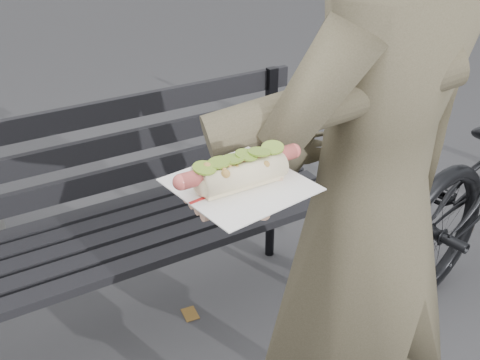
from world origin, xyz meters
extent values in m
cylinder|color=black|center=(0.77, 0.77, 0.23)|extent=(0.04, 0.04, 0.45)
cylinder|color=black|center=(0.77, 1.11, 0.23)|extent=(0.04, 0.04, 0.45)
cube|color=black|center=(0.10, 0.76, 0.47)|extent=(1.50, 0.07, 0.03)
cube|color=black|center=(0.10, 0.85, 0.47)|extent=(1.50, 0.07, 0.03)
cube|color=black|center=(0.10, 0.94, 0.47)|extent=(1.50, 0.07, 0.03)
cube|color=black|center=(0.10, 1.03, 0.47)|extent=(1.50, 0.07, 0.03)
cube|color=black|center=(0.10, 1.12, 0.47)|extent=(1.50, 0.07, 0.03)
cube|color=black|center=(0.77, 1.13, 0.67)|extent=(0.04, 0.03, 0.42)
cube|color=black|center=(0.10, 1.15, 0.57)|extent=(1.50, 0.02, 0.08)
cube|color=black|center=(0.10, 1.15, 0.70)|extent=(1.50, 0.02, 0.08)
cube|color=black|center=(0.10, 1.15, 0.83)|extent=(1.50, 0.02, 0.08)
imported|color=#44402D|center=(0.39, 0.16, 0.87)|extent=(0.67, 0.48, 1.73)
cylinder|color=#44402D|center=(0.25, 0.14, 1.18)|extent=(0.51, 0.23, 0.19)
cylinder|color=#D8A384|center=(0.02, 0.05, 1.12)|extent=(0.09, 0.08, 0.07)
ellipsoid|color=#D8A384|center=(-0.02, 0.04, 1.11)|extent=(0.10, 0.11, 0.03)
cylinder|color=#D8A384|center=(-0.07, 0.01, 1.12)|extent=(0.05, 0.02, 0.02)
cylinder|color=#D8A384|center=(-0.07, 0.03, 1.12)|extent=(0.05, 0.02, 0.02)
cylinder|color=#D8A384|center=(-0.07, 0.05, 1.12)|extent=(0.05, 0.02, 0.02)
cylinder|color=#D8A384|center=(-0.07, 0.07, 1.12)|extent=(0.05, 0.02, 0.02)
cylinder|color=#D8A384|center=(-0.01, -0.02, 1.12)|extent=(0.04, 0.05, 0.02)
cube|color=white|center=(-0.02, 0.04, 1.13)|extent=(0.21, 0.21, 0.00)
cube|color=#B21E1E|center=(-0.02, 0.04, 1.13)|extent=(0.19, 0.03, 0.00)
cylinder|color=#D15650|center=(-0.02, 0.04, 1.16)|extent=(0.20, 0.02, 0.02)
sphere|color=#D15650|center=(-0.12, 0.04, 1.16)|extent=(0.03, 0.02, 0.02)
sphere|color=#D15650|center=(0.08, 0.04, 1.16)|extent=(0.02, 0.02, 0.02)
sphere|color=#9E6B2D|center=(0.04, 0.04, 1.17)|extent=(0.01, 0.01, 0.01)
sphere|color=#9E6B2D|center=(-0.06, 0.05, 1.17)|extent=(0.01, 0.01, 0.01)
sphere|color=#9E6B2D|center=(-0.04, 0.03, 1.17)|extent=(0.01, 0.01, 0.01)
sphere|color=#9E6B2D|center=(-0.04, 0.06, 1.17)|extent=(0.01, 0.01, 0.01)
sphere|color=#9E6B2D|center=(0.03, 0.05, 1.17)|extent=(0.01, 0.01, 0.01)
sphere|color=#9E6B2D|center=(-0.01, 0.04, 1.17)|extent=(0.01, 0.01, 0.01)
sphere|color=#9E6B2D|center=(-0.05, 0.02, 1.17)|extent=(0.01, 0.01, 0.01)
sphere|color=#9E6B2D|center=(-0.07, 0.03, 1.17)|extent=(0.01, 0.01, 0.01)
sphere|color=#9E6B2D|center=(0.02, 0.06, 1.17)|extent=(0.01, 0.01, 0.01)
sphere|color=#9E6B2D|center=(0.00, 0.03, 1.17)|extent=(0.01, 0.01, 0.01)
sphere|color=#9E6B2D|center=(0.03, 0.03, 1.17)|extent=(0.01, 0.01, 0.01)
sphere|color=#9E6B2D|center=(-0.08, 0.03, 1.17)|extent=(0.01, 0.01, 0.01)
sphere|color=#9E6B2D|center=(-0.03, 0.04, 1.17)|extent=(0.01, 0.01, 0.01)
sphere|color=#9E6B2D|center=(-0.04, 0.04, 1.17)|extent=(0.01, 0.01, 0.01)
sphere|color=#9E6B2D|center=(-0.05, 0.02, 1.17)|extent=(0.01, 0.01, 0.01)
sphere|color=#9E6B2D|center=(-0.03, 0.02, 1.17)|extent=(0.01, 0.01, 0.01)
sphere|color=#9E6B2D|center=(-0.05, 0.02, 1.17)|extent=(0.01, 0.01, 0.01)
sphere|color=#9E6B2D|center=(-0.06, 0.05, 1.17)|extent=(0.01, 0.01, 0.01)
sphere|color=#9E6B2D|center=(0.02, 0.01, 1.17)|extent=(0.01, 0.01, 0.01)
sphere|color=#9E6B2D|center=(-0.04, 0.06, 1.17)|extent=(0.01, 0.01, 0.01)
sphere|color=#9E6B2D|center=(0.00, 0.02, 1.17)|extent=(0.01, 0.01, 0.01)
sphere|color=#9E6B2D|center=(-0.04, 0.04, 1.17)|extent=(0.01, 0.01, 0.01)
sphere|color=#9E6B2D|center=(-0.07, 0.04, 1.17)|extent=(0.01, 0.01, 0.01)
sphere|color=#9E6B2D|center=(-0.04, 0.03, 1.17)|extent=(0.01, 0.01, 0.01)
sphere|color=#9E6B2D|center=(-0.07, 0.04, 1.17)|extent=(0.01, 0.01, 0.01)
sphere|color=#9E6B2D|center=(-0.06, 0.01, 1.17)|extent=(0.01, 0.01, 0.01)
sphere|color=#9E6B2D|center=(0.03, 0.04, 1.17)|extent=(0.01, 0.01, 0.01)
sphere|color=#9E6B2D|center=(-0.01, 0.06, 1.17)|extent=(0.01, 0.01, 0.01)
cylinder|color=olive|center=(-0.08, 0.03, 1.18)|extent=(0.04, 0.04, 0.01)
cylinder|color=olive|center=(-0.05, 0.04, 1.18)|extent=(0.04, 0.04, 0.01)
cylinder|color=olive|center=(-0.03, 0.04, 1.18)|extent=(0.04, 0.04, 0.01)
cylinder|color=olive|center=(-0.01, 0.04, 1.18)|extent=(0.04, 0.04, 0.01)
cylinder|color=olive|center=(0.02, 0.03, 1.18)|extent=(0.04, 0.04, 0.01)
cylinder|color=olive|center=(0.04, 0.04, 1.18)|extent=(0.04, 0.04, 0.01)
cube|color=brown|center=(0.70, 0.71, 0.00)|extent=(0.08, 0.06, 0.00)
cube|color=brown|center=(0.88, 1.71, 0.00)|extent=(0.06, 0.08, 0.00)
cube|color=brown|center=(0.83, 1.88, 0.00)|extent=(0.09, 0.10, 0.00)
cube|color=brown|center=(0.69, 0.69, 0.00)|extent=(0.05, 0.05, 0.00)
cube|color=brown|center=(0.28, 0.94, 0.00)|extent=(0.06, 0.08, 0.00)
camera|label=1|loc=(-0.40, -0.62, 1.57)|focal=42.00mm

